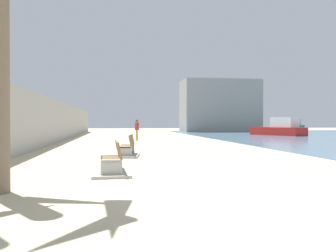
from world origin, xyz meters
name	(u,v)px	position (x,y,z in m)	size (l,w,h in m)	color
ground_plane	(153,143)	(0.00, 18.00, 0.00)	(120.00, 120.00, 0.00)	#C6B793
seawall	(47,121)	(-7.50, 18.00, 1.60)	(0.80, 64.00, 3.21)	#ADAAA3
bench_near	(112,166)	(-2.87, 2.98, 0.23)	(1.18, 2.14, 0.98)	#ADAAA3
bench_far	(127,151)	(-2.22, 8.27, 0.23)	(1.36, 2.22, 0.98)	#ADAAA3
person_walking	(137,128)	(-0.97, 21.25, 1.05)	(0.32, 0.47, 1.78)	gold
boat_outer	(279,129)	(15.67, 29.45, 0.78)	(4.47, 6.85, 2.06)	red
boat_far_left	(293,128)	(20.64, 35.56, 0.77)	(3.61, 7.23, 1.90)	#337060
harbor_building	(220,106)	(13.75, 46.00, 4.08)	(12.00, 6.00, 8.16)	gray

